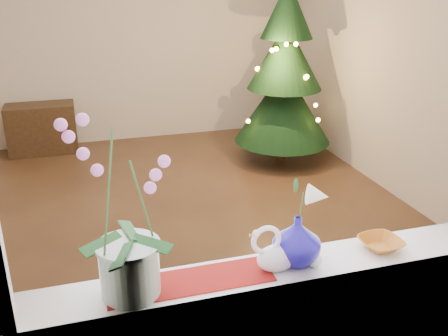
{
  "coord_description": "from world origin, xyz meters",
  "views": [
    {
      "loc": [
        -0.75,
        -4.1,
        2.13
      ],
      "look_at": [
        0.06,
        -1.4,
        1.02
      ],
      "focal_mm": 40.0,
      "sensor_mm": 36.0,
      "label": 1
    }
  ],
  "objects_px": {
    "paperweight": "(315,260)",
    "blue_vase": "(297,237)",
    "amber_dish": "(381,244)",
    "xmas_tree": "(285,74)",
    "orchid_pot": "(125,209)",
    "swan": "(277,248)",
    "side_table": "(42,129)"
  },
  "relations": [
    {
      "from": "swan",
      "to": "xmas_tree",
      "type": "bearing_deg",
      "value": 62.28
    },
    {
      "from": "orchid_pot",
      "to": "amber_dish",
      "type": "xyz_separation_m",
      "value": [
        1.16,
        0.02,
        -0.36
      ]
    },
    {
      "from": "orchid_pot",
      "to": "blue_vase",
      "type": "relative_size",
      "value": 2.91
    },
    {
      "from": "orchid_pot",
      "to": "paperweight",
      "type": "distance_m",
      "value": 0.87
    },
    {
      "from": "orchid_pot",
      "to": "blue_vase",
      "type": "bearing_deg",
      "value": 1.57
    },
    {
      "from": "orchid_pot",
      "to": "amber_dish",
      "type": "height_order",
      "value": "orchid_pot"
    },
    {
      "from": "xmas_tree",
      "to": "amber_dish",
      "type": "bearing_deg",
      "value": -106.08
    },
    {
      "from": "swan",
      "to": "amber_dish",
      "type": "height_order",
      "value": "swan"
    },
    {
      "from": "orchid_pot",
      "to": "swan",
      "type": "relative_size",
      "value": 3.07
    },
    {
      "from": "xmas_tree",
      "to": "orchid_pot",
      "type": "bearing_deg",
      "value": -121.64
    },
    {
      "from": "blue_vase",
      "to": "side_table",
      "type": "bearing_deg",
      "value": 105.97
    },
    {
      "from": "swan",
      "to": "blue_vase",
      "type": "distance_m",
      "value": 0.11
    },
    {
      "from": "swan",
      "to": "xmas_tree",
      "type": "relative_size",
      "value": 0.12
    },
    {
      "from": "swan",
      "to": "xmas_tree",
      "type": "distance_m",
      "value": 3.86
    },
    {
      "from": "blue_vase",
      "to": "paperweight",
      "type": "bearing_deg",
      "value": -40.91
    },
    {
      "from": "orchid_pot",
      "to": "swan",
      "type": "distance_m",
      "value": 0.68
    },
    {
      "from": "amber_dish",
      "to": "side_table",
      "type": "height_order",
      "value": "amber_dish"
    },
    {
      "from": "amber_dish",
      "to": "side_table",
      "type": "relative_size",
      "value": 0.2
    },
    {
      "from": "paperweight",
      "to": "blue_vase",
      "type": "bearing_deg",
      "value": 139.09
    },
    {
      "from": "orchid_pot",
      "to": "swan",
      "type": "bearing_deg",
      "value": -0.63
    },
    {
      "from": "swan",
      "to": "blue_vase",
      "type": "bearing_deg",
      "value": 10.45
    },
    {
      "from": "paperweight",
      "to": "amber_dish",
      "type": "height_order",
      "value": "paperweight"
    },
    {
      "from": "xmas_tree",
      "to": "swan",
      "type": "bearing_deg",
      "value": -113.64
    },
    {
      "from": "swan",
      "to": "amber_dish",
      "type": "bearing_deg",
      "value": -1.55
    },
    {
      "from": "amber_dish",
      "to": "xmas_tree",
      "type": "relative_size",
      "value": 0.08
    },
    {
      "from": "blue_vase",
      "to": "xmas_tree",
      "type": "bearing_deg",
      "value": 67.63
    },
    {
      "from": "swan",
      "to": "orchid_pot",
      "type": "bearing_deg",
      "value": 175.29
    },
    {
      "from": "paperweight",
      "to": "amber_dish",
      "type": "distance_m",
      "value": 0.37
    },
    {
      "from": "orchid_pot",
      "to": "side_table",
      "type": "height_order",
      "value": "orchid_pot"
    },
    {
      "from": "orchid_pot",
      "to": "side_table",
      "type": "relative_size",
      "value": 0.92
    },
    {
      "from": "xmas_tree",
      "to": "side_table",
      "type": "distance_m",
      "value": 3.06
    },
    {
      "from": "orchid_pot",
      "to": "blue_vase",
      "type": "distance_m",
      "value": 0.77
    }
  ]
}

